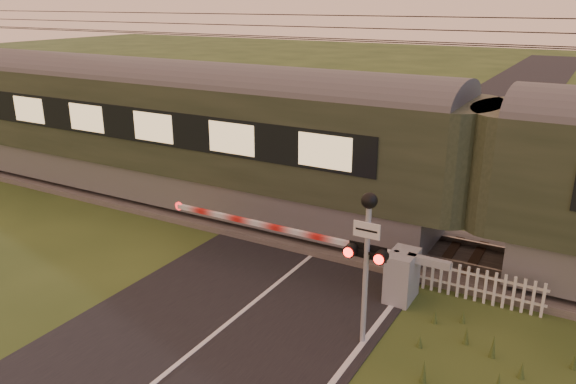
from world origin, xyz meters
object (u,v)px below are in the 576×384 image
Objects in this scene: train at (481,173)px; boom_gate at (386,269)px; picket_fence at (481,286)px; crossing_signal at (367,242)px.

train is 3.47m from boom_gate.
boom_gate reaches higher than picket_fence.
boom_gate is at bearing -117.26° from train.
picket_fence is (1.98, 0.75, -0.25)m from boom_gate.
crossing_signal is at bearing -81.88° from boom_gate.
picket_fence is (0.62, -1.89, -2.05)m from train.
boom_gate is 2.54m from crossing_signal.
picket_fence is at bearing 58.55° from crossing_signal.
train is at bearing 108.05° from picket_fence.
picket_fence is at bearing 20.69° from boom_gate.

